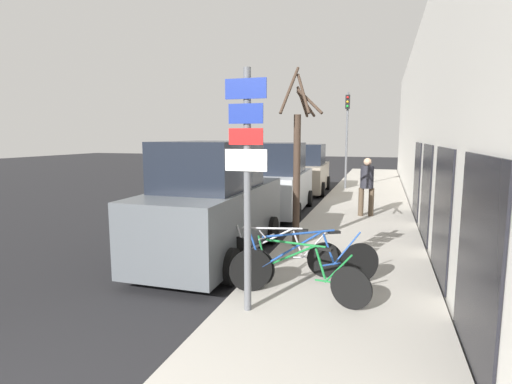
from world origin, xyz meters
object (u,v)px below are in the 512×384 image
(bicycle_1, at_px, (307,263))
(parked_car_2, at_px, (306,171))
(signpost, at_px, (247,178))
(bicycle_0, at_px, (301,273))
(parked_car_1, at_px, (278,182))
(parked_car_0, at_px, (213,206))
(pedestrian_near, at_px, (367,183))
(street_tree, at_px, (298,164))
(bicycle_2, at_px, (280,253))
(traffic_light, at_px, (347,127))

(bicycle_1, xyz_separation_m, parked_car_2, (-2.29, 12.08, 0.46))
(signpost, height_order, bicycle_0, signpost)
(signpost, xyz_separation_m, parked_car_1, (-1.66, 8.09, -0.99))
(signpost, height_order, parked_car_1, signpost)
(bicycle_0, relative_size, parked_car_0, 0.46)
(parked_car_1, bearing_deg, bicycle_0, -75.22)
(bicycle_1, xyz_separation_m, pedestrian_near, (0.67, 6.49, 0.64))
(bicycle_0, bearing_deg, street_tree, 31.08)
(bicycle_1, height_order, street_tree, street_tree)
(parked_car_0, bearing_deg, bicycle_2, -29.49)
(bicycle_1, distance_m, bicycle_2, 0.78)
(signpost, distance_m, traffic_light, 14.18)
(bicycle_1, relative_size, parked_car_2, 0.53)
(signpost, bearing_deg, bicycle_1, 60.46)
(traffic_light, bearing_deg, street_tree, -90.75)
(signpost, distance_m, street_tree, 3.61)
(parked_car_2, relative_size, traffic_light, 0.96)
(bicycle_2, height_order, parked_car_1, parked_car_1)
(pedestrian_near, distance_m, traffic_light, 6.89)
(traffic_light, bearing_deg, bicycle_2, -90.16)
(signpost, distance_m, parked_car_1, 8.32)
(pedestrian_near, distance_m, street_tree, 4.31)
(bicycle_1, bearing_deg, parked_car_0, 28.61)
(signpost, distance_m, parked_car_0, 3.23)
(bicycle_0, xyz_separation_m, traffic_light, (-0.54, 13.41, 2.51))
(bicycle_0, bearing_deg, parked_car_2, 28.15)
(parked_car_2, bearing_deg, street_tree, -83.13)
(parked_car_2, bearing_deg, traffic_light, 25.72)
(bicycle_1, bearing_deg, signpost, 121.54)
(parked_car_0, xyz_separation_m, parked_car_1, (0.00, 5.48, -0.07))
(signpost, relative_size, traffic_light, 0.75)
(bicycle_1, relative_size, parked_car_0, 0.48)
(parked_car_1, bearing_deg, traffic_light, 71.28)
(parked_car_0, distance_m, traffic_light, 11.83)
(bicycle_0, relative_size, street_tree, 0.55)
(parked_car_0, bearing_deg, street_tree, 31.21)
(parked_car_0, relative_size, parked_car_2, 1.09)
(bicycle_0, distance_m, parked_car_0, 3.03)
(bicycle_0, height_order, parked_car_0, parked_car_0)
(traffic_light, bearing_deg, parked_car_2, -151.68)
(bicycle_0, height_order, bicycle_2, bicycle_2)
(bicycle_0, xyz_separation_m, pedestrian_near, (0.68, 6.88, 0.67))
(street_tree, bearing_deg, signpost, -89.26)
(parked_car_2, relative_size, street_tree, 1.09)
(parked_car_0, bearing_deg, pedestrian_near, 58.63)
(parked_car_1, distance_m, pedestrian_near, 3.02)
(parked_car_0, relative_size, street_tree, 1.18)
(bicycle_0, distance_m, pedestrian_near, 6.95)
(bicycle_0, relative_size, bicycle_1, 0.96)
(bicycle_1, relative_size, traffic_light, 0.50)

